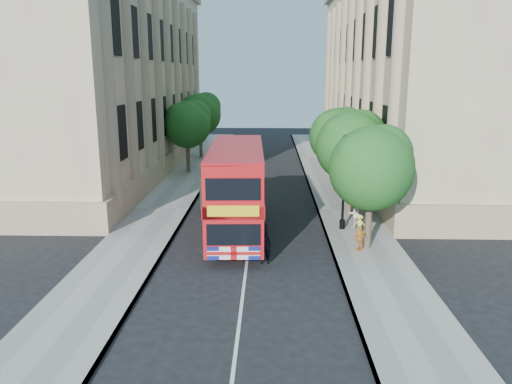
# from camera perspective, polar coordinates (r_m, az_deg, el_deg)

# --- Properties ---
(ground) EXTENTS (120.00, 120.00, 0.00)m
(ground) POSITION_cam_1_polar(r_m,az_deg,el_deg) (21.92, -1.19, -9.11)
(ground) COLOR black
(ground) RESTS_ON ground
(pavement_right) EXTENTS (3.50, 80.00, 0.12)m
(pavement_right) POSITION_cam_1_polar(r_m,az_deg,el_deg) (31.71, 10.13, -2.09)
(pavement_right) COLOR gray
(pavement_right) RESTS_ON ground
(pavement_left) EXTENTS (3.50, 80.00, 0.12)m
(pavement_left) POSITION_cam_1_polar(r_m,az_deg,el_deg) (32.08, -10.64, -1.93)
(pavement_left) COLOR gray
(pavement_left) RESTS_ON ground
(building_right) EXTENTS (12.00, 38.00, 18.00)m
(building_right) POSITION_cam_1_polar(r_m,az_deg,el_deg) (46.06, 18.23, 13.44)
(building_right) COLOR tan
(building_right) RESTS_ON ground
(building_left) EXTENTS (12.00, 38.00, 18.00)m
(building_left) POSITION_cam_1_polar(r_m,az_deg,el_deg) (46.66, -17.41, 13.49)
(building_left) COLOR tan
(building_left) RESTS_ON ground
(tree_right_near) EXTENTS (4.00, 4.00, 6.08)m
(tree_right_near) POSITION_cam_1_polar(r_m,az_deg,el_deg) (24.12, 13.14, 3.15)
(tree_right_near) COLOR #473828
(tree_right_near) RESTS_ON ground
(tree_right_mid) EXTENTS (4.20, 4.20, 6.37)m
(tree_right_mid) POSITION_cam_1_polar(r_m,az_deg,el_deg) (29.92, 10.92, 5.55)
(tree_right_mid) COLOR #473828
(tree_right_mid) RESTS_ON ground
(tree_right_far) EXTENTS (4.00, 4.00, 6.15)m
(tree_right_far) POSITION_cam_1_polar(r_m,az_deg,el_deg) (35.83, 9.39, 6.64)
(tree_right_far) COLOR #473828
(tree_right_far) RESTS_ON ground
(tree_left_far) EXTENTS (4.00, 4.00, 6.30)m
(tree_left_far) POSITION_cam_1_polar(r_m,az_deg,el_deg) (43.02, -7.81, 7.95)
(tree_left_far) COLOR #473828
(tree_left_far) RESTS_ON ground
(tree_left_back) EXTENTS (4.20, 4.20, 6.65)m
(tree_left_back) POSITION_cam_1_polar(r_m,az_deg,el_deg) (50.89, -6.36, 9.09)
(tree_left_back) COLOR #473828
(tree_left_back) RESTS_ON ground
(lamp_post) EXTENTS (0.32, 0.32, 5.16)m
(lamp_post) POSITION_cam_1_polar(r_m,az_deg,el_deg) (27.17, 9.99, 0.67)
(lamp_post) COLOR black
(lamp_post) RESTS_ON pavement_right
(double_decker_bus) EXTENTS (3.03, 10.16, 4.65)m
(double_decker_bus) POSITION_cam_1_polar(r_m,az_deg,el_deg) (26.12, -2.21, 0.49)
(double_decker_bus) COLOR #B50C10
(double_decker_bus) RESTS_ON ground
(box_van) EXTENTS (2.40, 5.08, 2.83)m
(box_van) POSITION_cam_1_polar(r_m,az_deg,el_deg) (32.60, -3.80, 0.91)
(box_van) COLOR black
(box_van) RESTS_ON ground
(police_constable) EXTENTS (0.66, 0.48, 1.67)m
(police_constable) POSITION_cam_1_polar(r_m,az_deg,el_deg) (22.53, 0.97, -6.20)
(police_constable) COLOR black
(police_constable) RESTS_ON ground
(woman_pedestrian) EXTENTS (0.88, 0.76, 1.58)m
(woman_pedestrian) POSITION_cam_1_polar(r_m,az_deg,el_deg) (27.92, 11.23, -2.43)
(woman_pedestrian) COLOR beige
(woman_pedestrian) RESTS_ON pavement_right
(child_a) EXTENTS (0.78, 0.58, 1.24)m
(child_a) POSITION_cam_1_polar(r_m,az_deg,el_deg) (24.37, 11.77, -5.21)
(child_a) COLOR orange
(child_a) RESTS_ON pavement_right
(child_b) EXTENTS (0.74, 0.53, 1.04)m
(child_b) POSITION_cam_1_polar(r_m,az_deg,el_deg) (26.96, 11.77, -3.63)
(child_b) COLOR #F2E752
(child_b) RESTS_ON pavement_right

